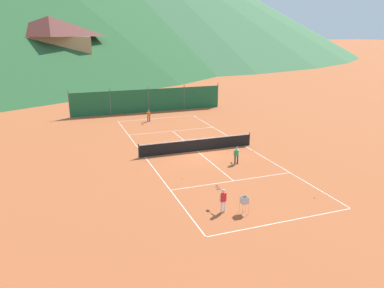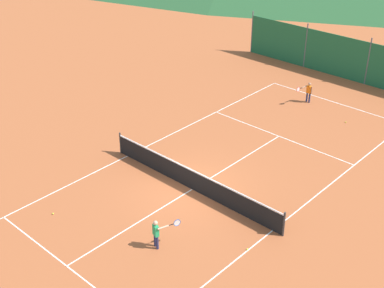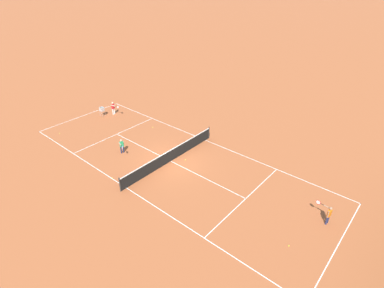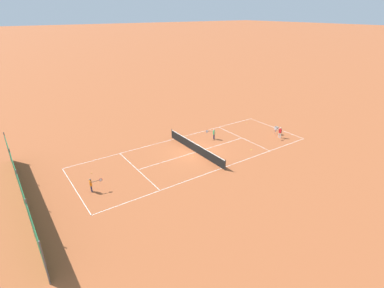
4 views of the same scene
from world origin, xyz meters
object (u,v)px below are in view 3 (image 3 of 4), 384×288
player_near_baseline (328,214)px  tennis_ball_alley_right (112,178)px  tennis_net (171,155)px  player_far_service (113,107)px  tennis_ball_mid_court (60,133)px  tennis_ball_by_net_left (185,160)px  player_far_baseline (122,145)px  tennis_ball_alley_left (153,127)px  ball_hopper (102,110)px  tennis_ball_by_net_right (289,246)px

player_near_baseline → tennis_ball_alley_right: size_ratio=17.85×
tennis_net → player_far_service: bearing=-103.4°
tennis_net → tennis_ball_mid_court: size_ratio=139.09×
tennis_ball_alley_right → tennis_ball_by_net_left: 5.36m
player_far_baseline → tennis_ball_alley_left: 4.70m
tennis_ball_by_net_left → ball_hopper: 11.17m
tennis_ball_by_net_right → tennis_ball_by_net_left: size_ratio=1.00×
player_far_service → tennis_ball_alley_left: 4.96m
tennis_ball_alley_left → tennis_ball_alley_right: size_ratio=1.00×
ball_hopper → tennis_ball_alley_right: bearing=58.3°
tennis_net → ball_hopper: 10.49m
player_far_service → tennis_ball_alley_right: (6.42, 8.35, -0.70)m
tennis_ball_alley_right → ball_hopper: ball_hopper is taller
player_far_baseline → player_near_baseline: bearing=100.8°
tennis_ball_alley_left → player_far_baseline: bearing=17.7°
tennis_ball_mid_court → tennis_ball_alley_left: 7.92m
tennis_ball_mid_court → ball_hopper: size_ratio=0.07×
tennis_ball_mid_court → tennis_ball_alley_left: (-5.99, 5.18, 0.00)m
player_far_service → ball_hopper: player_far_service is taller
tennis_net → player_far_baseline: 3.92m
tennis_ball_alley_left → tennis_ball_by_net_right: size_ratio=1.00×
tennis_net → player_far_baseline: bearing=-66.0°
player_near_baseline → tennis_ball_alley_left: (-1.70, -15.84, -0.66)m
tennis_ball_by_net_right → player_far_baseline: bearing=-90.6°
tennis_ball_by_net_right → tennis_ball_alley_right: size_ratio=1.00×
player_near_baseline → tennis_ball_by_net_left: player_near_baseline is taller
player_far_service → tennis_ball_by_net_left: player_far_service is taller
tennis_ball_alley_left → tennis_ball_by_net_right: bearing=73.1°
tennis_net → tennis_ball_by_net_right: bearing=80.2°
player_far_service → ball_hopper: size_ratio=1.41×
tennis_ball_alley_left → tennis_net: bearing=60.3°
player_near_baseline → tennis_ball_by_net_left: 10.14m
player_near_baseline → tennis_ball_mid_court: bearing=-78.4°
tennis_ball_alley_right → tennis_ball_mid_court: bearing=-96.1°
player_far_service → tennis_ball_alley_left: bearing=95.8°
player_near_baseline → tennis_ball_alley_left: 15.94m
player_far_baseline → ball_hopper: 7.45m
tennis_ball_mid_court → tennis_ball_alley_left: size_ratio=1.00×
player_far_service → tennis_ball_by_net_right: bearing=78.4°
tennis_net → tennis_ball_by_net_right: size_ratio=139.09×
player_far_service → tennis_ball_by_net_right: player_far_service is taller
player_far_baseline → tennis_ball_by_net_right: 13.60m
player_near_baseline → tennis_ball_mid_court: 21.46m
player_far_service → tennis_ball_mid_court: (5.50, -0.29, -0.70)m
tennis_ball_mid_court → tennis_ball_alley_left: bearing=139.2°
tennis_ball_mid_court → tennis_ball_alley_right: same height
tennis_ball_by_net_right → tennis_ball_by_net_left: bearing=-105.1°
tennis_ball_alley_right → tennis_ball_by_net_left: same height
tennis_ball_mid_court → tennis_ball_alley_right: size_ratio=1.00×
player_far_service → tennis_ball_by_net_right: 20.31m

